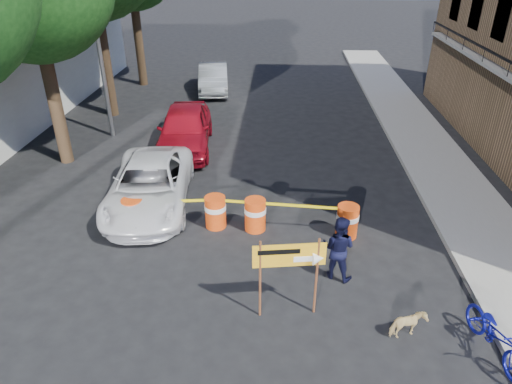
# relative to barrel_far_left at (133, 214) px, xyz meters

# --- Properties ---
(ground) EXTENTS (120.00, 120.00, 0.00)m
(ground) POSITION_rel_barrel_far_left_xyz_m (3.13, -2.84, -0.47)
(ground) COLOR black
(ground) RESTS_ON ground
(sidewalk_east) EXTENTS (2.40, 40.00, 0.15)m
(sidewalk_east) POSITION_rel_barrel_far_left_xyz_m (9.33, 3.16, -0.40)
(sidewalk_east) COLOR gray
(sidewalk_east) RESTS_ON ground
(streetlamp) EXTENTS (1.25, 0.18, 8.00)m
(streetlamp) POSITION_rel_barrel_far_left_xyz_m (-2.80, 6.66, 3.90)
(streetlamp) COLOR gray
(streetlamp) RESTS_ON ground
(barrel_far_left) EXTENTS (0.58, 0.58, 0.90)m
(barrel_far_left) POSITION_rel_barrel_far_left_xyz_m (0.00, 0.00, 0.00)
(barrel_far_left) COLOR red
(barrel_far_left) RESTS_ON ground
(barrel_mid_left) EXTENTS (0.58, 0.58, 0.90)m
(barrel_mid_left) POSITION_rel_barrel_far_left_xyz_m (2.17, 0.24, 0.00)
(barrel_mid_left) COLOR red
(barrel_mid_left) RESTS_ON ground
(barrel_mid_right) EXTENTS (0.58, 0.58, 0.90)m
(barrel_mid_right) POSITION_rel_barrel_far_left_xyz_m (3.25, 0.15, 0.00)
(barrel_mid_right) COLOR red
(barrel_mid_right) RESTS_ON ground
(barrel_far_right) EXTENTS (0.58, 0.58, 0.90)m
(barrel_far_right) POSITION_rel_barrel_far_left_xyz_m (5.66, -0.04, 0.00)
(barrel_far_right) COLOR red
(barrel_far_right) RESTS_ON ground
(detour_sign) EXTENTS (1.44, 0.32, 1.86)m
(detour_sign) POSITION_rel_barrel_far_left_xyz_m (4.28, -2.99, 0.89)
(detour_sign) COLOR #592D19
(detour_sign) RESTS_ON ground
(pedestrian) EXTENTS (0.94, 0.86, 1.58)m
(pedestrian) POSITION_rel_barrel_far_left_xyz_m (5.23, -1.71, 0.32)
(pedestrian) COLOR black
(pedestrian) RESTS_ON ground
(bicycle) EXTENTS (0.81, 1.06, 1.80)m
(bicycle) POSITION_rel_barrel_far_left_xyz_m (7.93, -3.87, 0.43)
(bicycle) COLOR #1317A1
(bicycle) RESTS_ON ground
(dog) EXTENTS (0.77, 0.56, 0.59)m
(dog) POSITION_rel_barrel_far_left_xyz_m (6.43, -3.51, -0.18)
(dog) COLOR #DDC17E
(dog) RESTS_ON ground
(suv_white) EXTENTS (2.68, 4.98, 1.33)m
(suv_white) POSITION_rel_barrel_far_left_xyz_m (0.12, 1.28, 0.19)
(suv_white) COLOR white
(suv_white) RESTS_ON ground
(sedan_red) EXTENTS (2.31, 4.78, 1.57)m
(sedan_red) POSITION_rel_barrel_far_left_xyz_m (0.33, 5.56, 0.32)
(sedan_red) COLOR maroon
(sedan_red) RESTS_ON ground
(sedan_silver) EXTENTS (1.97, 4.26, 1.35)m
(sedan_silver) POSITION_rel_barrel_far_left_xyz_m (0.33, 13.11, 0.21)
(sedan_silver) COLOR #B2B4B9
(sedan_silver) RESTS_ON ground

